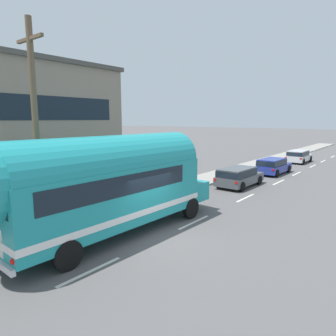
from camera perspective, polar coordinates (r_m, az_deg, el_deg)
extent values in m
plane|color=#565454|center=(12.47, -1.53, -13.19)|extent=(300.00, 300.00, 0.00)
cube|color=silver|center=(10.35, -14.49, -18.41)|extent=(0.14, 2.40, 0.01)
cube|color=silver|center=(14.31, 4.95, -10.19)|extent=(0.14, 2.40, 0.01)
cube|color=silver|center=(19.06, 14.47, -5.49)|extent=(0.14, 2.40, 0.01)
cube|color=silver|center=(24.48, 20.24, -2.53)|extent=(0.14, 2.40, 0.01)
cube|color=silver|center=(28.82, 23.17, -1.00)|extent=(0.14, 2.40, 0.01)
cube|color=silver|center=(34.25, 25.75, 0.35)|extent=(0.14, 2.40, 0.01)
cube|color=silver|center=(38.70, 27.30, 1.16)|extent=(0.14, 2.40, 0.01)
cube|color=silver|center=(44.14, 28.77, 1.92)|extent=(0.14, 2.40, 0.01)
cube|color=silver|center=(23.95, 10.82, -2.37)|extent=(0.12, 80.00, 0.01)
cube|color=gray|center=(22.90, 5.53, -2.59)|extent=(2.66, 90.00, 0.15)
cylinder|color=brown|center=(12.83, -23.71, 6.21)|extent=(0.24, 0.24, 8.50)
cube|color=brown|center=(13.15, -24.76, 21.37)|extent=(1.80, 0.12, 0.12)
cube|color=teal|center=(12.40, -10.85, -4.96)|extent=(2.71, 8.71, 2.30)
cylinder|color=teal|center=(12.17, -11.02, 0.30)|extent=(2.66, 8.61, 2.45)
cube|color=teal|center=(16.06, 3.16, -4.02)|extent=(2.29, 1.36, 0.95)
cube|color=white|center=(12.57, -10.76, -7.83)|extent=(2.76, 8.75, 0.24)
cube|color=black|center=(12.09, -12.04, -2.45)|extent=(2.70, 6.91, 0.76)
sphere|color=red|center=(9.75, -27.21, -15.45)|extent=(0.20, 0.20, 0.20)
cube|color=black|center=(15.34, 1.85, 0.40)|extent=(2.14, 0.15, 0.96)
cube|color=silver|center=(16.63, 4.59, -4.02)|extent=(0.90, 0.12, 0.56)
cylinder|color=black|center=(16.14, -2.46, -6.05)|extent=(0.28, 1.01, 1.00)
cylinder|color=black|center=(14.72, 4.32, -7.59)|extent=(0.28, 1.01, 1.00)
cylinder|color=black|center=(12.35, -24.30, -11.77)|extent=(0.28, 1.01, 1.00)
cylinder|color=black|center=(10.42, -18.49, -15.36)|extent=(0.28, 1.01, 1.00)
cube|color=#474C51|center=(22.19, 13.43, -2.01)|extent=(1.89, 4.28, 0.60)
cube|color=#474C51|center=(21.67, 12.93, -0.72)|extent=(1.68, 3.03, 0.55)
cube|color=black|center=(21.68, 12.93, -0.79)|extent=(1.74, 3.07, 0.43)
cube|color=red|center=(20.67, 8.84, -2.18)|extent=(0.20, 0.04, 0.14)
cube|color=red|center=(19.93, 12.80, -2.73)|extent=(0.20, 0.04, 0.14)
cylinder|color=black|center=(23.87, 13.03, -1.70)|extent=(0.21, 0.64, 0.64)
cylinder|color=black|center=(23.17, 16.93, -2.20)|extent=(0.21, 0.64, 0.64)
cylinder|color=black|center=(21.39, 9.60, -2.85)|extent=(0.21, 0.64, 0.64)
cylinder|color=black|center=(20.60, 13.85, -3.46)|extent=(0.21, 0.64, 0.64)
cube|color=navy|center=(28.05, 19.37, 0.03)|extent=(1.84, 4.37, 0.60)
cube|color=navy|center=(27.53, 19.08, 1.09)|extent=(1.61, 2.91, 0.55)
cube|color=black|center=(27.53, 19.08, 1.03)|extent=(1.68, 2.95, 0.43)
cube|color=red|center=(26.30, 16.17, 0.01)|extent=(0.20, 0.04, 0.14)
cube|color=red|center=(25.74, 19.26, -0.34)|extent=(0.20, 0.04, 0.14)
cylinder|color=black|center=(29.73, 18.83, 0.17)|extent=(0.21, 0.64, 0.64)
cylinder|color=black|center=(29.18, 21.90, -0.17)|extent=(0.21, 0.64, 0.64)
cylinder|color=black|center=(27.04, 16.58, -0.58)|extent=(0.21, 0.64, 0.64)
cylinder|color=black|center=(26.44, 19.92, -0.97)|extent=(0.21, 0.64, 0.64)
cube|color=silver|center=(36.39, 23.56, 1.79)|extent=(1.79, 4.29, 0.60)
cube|color=silver|center=(35.87, 23.41, 2.63)|extent=(1.58, 2.84, 0.55)
cube|color=black|center=(35.88, 23.41, 2.58)|extent=(1.64, 2.88, 0.43)
cube|color=red|center=(34.53, 21.39, 1.86)|extent=(0.20, 0.04, 0.14)
cube|color=red|center=(34.11, 23.85, 1.63)|extent=(0.20, 0.04, 0.14)
cylinder|color=black|center=(38.02, 22.90, 1.82)|extent=(0.20, 0.64, 0.64)
cylinder|color=black|center=(37.60, 25.37, 1.58)|extent=(0.20, 0.64, 0.64)
cylinder|color=black|center=(35.27, 21.59, 1.37)|extent=(0.20, 0.64, 0.64)
cylinder|color=black|center=(34.82, 24.24, 1.11)|extent=(0.20, 0.64, 0.64)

